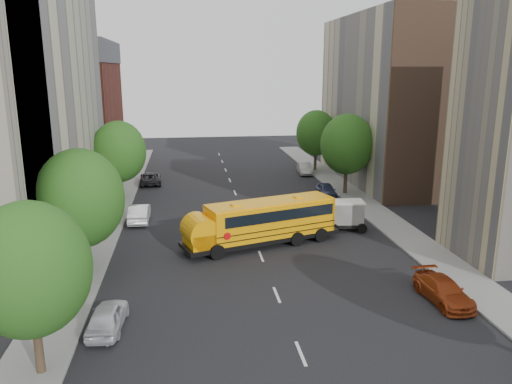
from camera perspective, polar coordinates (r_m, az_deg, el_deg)
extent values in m
plane|color=black|center=(35.83, 0.09, -6.21)|extent=(120.00, 120.00, 0.00)
cube|color=slate|center=(40.80, -17.19, -4.23)|extent=(3.00, 80.00, 0.12)
cube|color=slate|center=(43.37, 14.38, -2.98)|extent=(3.00, 80.00, 0.12)
cube|color=silver|center=(45.28, -1.68, -1.90)|extent=(0.15, 64.00, 0.01)
cube|color=#B8B594|center=(41.57, -26.95, 9.22)|extent=(10.00, 26.00, 20.00)
cube|color=maroon|center=(63.01, -20.28, 7.73)|extent=(10.00, 15.00, 13.00)
cube|color=#BBB292|center=(58.05, 15.34, 10.12)|extent=(10.00, 22.00, 18.00)
cube|color=brown|center=(48.14, 20.49, 9.07)|extent=(10.10, 0.30, 18.00)
cylinder|color=yellow|center=(69.70, 21.06, 17.26)|extent=(1.00, 1.00, 35.00)
cylinder|color=#38281C|center=(23.08, -23.62, -15.71)|extent=(0.36, 0.36, 2.70)
ellipsoid|color=#2B5015|center=(21.71, -24.46, -8.06)|extent=(4.80, 4.80, 5.52)
cylinder|color=#38281C|center=(31.89, -18.95, -6.82)|extent=(0.36, 0.36, 2.88)
ellipsoid|color=#2B5015|center=(30.87, -19.46, -0.69)|extent=(5.12, 5.12, 5.89)
cylinder|color=#38281C|center=(48.96, -15.12, 0.52)|extent=(0.36, 0.36, 2.81)
ellipsoid|color=#2B5015|center=(48.32, -15.38, 4.48)|extent=(4.99, 4.99, 5.74)
cylinder|color=#38281C|center=(51.02, 10.18, 1.39)|extent=(0.36, 0.36, 2.95)
ellipsoid|color=#2B5015|center=(50.38, 10.35, 5.40)|extent=(5.25, 5.25, 6.04)
cylinder|color=#38281C|center=(62.33, 6.79, 3.66)|extent=(0.36, 0.36, 2.74)
ellipsoid|color=#2B5015|center=(61.83, 6.88, 6.71)|extent=(4.86, 4.86, 5.59)
cube|color=black|center=(35.90, 0.64, -5.21)|extent=(11.81, 6.04, 0.31)
cube|color=#FFA405|center=(35.79, 1.69, -3.01)|extent=(9.64, 5.30, 2.37)
cube|color=#FFA405|center=(33.96, -6.58, -5.33)|extent=(2.50, 2.83, 1.03)
cube|color=black|center=(33.93, -4.91, -3.10)|extent=(1.22, 2.42, 1.24)
cube|color=#FFA405|center=(35.46, 1.70, -1.14)|extent=(9.57, 5.10, 0.14)
cube|color=black|center=(35.74, 1.99, -2.18)|extent=(8.87, 5.11, 0.77)
cube|color=black|center=(36.04, 1.68, -4.27)|extent=(9.65, 5.36, 0.06)
cube|color=black|center=(35.92, 1.68, -3.64)|extent=(9.65, 5.36, 0.06)
cube|color=#FFA405|center=(38.11, 7.97, -2.09)|extent=(0.94, 2.50, 2.37)
cube|color=#FFA405|center=(34.28, -2.44, -1.50)|extent=(0.78, 0.78, 0.10)
cube|color=#FFA405|center=(36.56, 5.01, -0.57)|extent=(0.78, 0.78, 0.10)
cylinder|color=#FFA405|center=(33.80, -6.60, -4.50)|extent=(2.79, 2.92, 2.17)
cylinder|color=red|center=(33.09, -3.42, -5.12)|extent=(0.50, 0.20, 0.52)
cylinder|color=black|center=(33.28, -4.62, -6.91)|extent=(1.08, 0.61, 1.03)
cylinder|color=black|center=(35.56, -6.14, -5.57)|extent=(1.08, 0.61, 1.03)
cylinder|color=black|center=(35.87, 4.83, -5.36)|extent=(1.08, 0.61, 1.03)
cylinder|color=black|center=(38.00, 2.85, -4.22)|extent=(1.08, 0.61, 1.03)
cylinder|color=black|center=(36.92, 7.60, -4.87)|extent=(1.08, 0.61, 1.03)
cylinder|color=black|center=(38.98, 5.53, -3.79)|extent=(1.08, 0.61, 1.03)
cube|color=black|center=(39.72, 8.33, -3.64)|extent=(5.56, 2.38, 0.27)
cube|color=silver|center=(39.53, 9.02, -2.33)|extent=(4.30, 2.15, 1.62)
cube|color=silver|center=(39.23, 5.52, -2.75)|extent=(1.44, 1.84, 1.08)
cube|color=silver|center=(39.30, 9.07, -1.13)|extent=(4.49, 2.26, 0.11)
cylinder|color=black|center=(38.60, 5.66, -4.19)|extent=(0.78, 0.31, 0.76)
cylinder|color=black|center=(40.30, 5.34, -3.40)|extent=(0.78, 0.31, 0.76)
cylinder|color=black|center=(38.93, 8.82, -4.14)|extent=(0.78, 0.31, 0.76)
cylinder|color=black|center=(40.62, 8.37, -3.36)|extent=(0.78, 0.31, 0.76)
cylinder|color=black|center=(39.34, 11.66, -4.07)|extent=(0.78, 0.31, 0.76)
cylinder|color=black|center=(41.01, 11.09, -3.30)|extent=(0.78, 0.31, 0.76)
imported|color=silver|center=(25.85, -16.63, -13.50)|extent=(1.82, 3.98, 1.32)
imported|color=white|center=(42.38, -13.20, -2.33)|extent=(1.62, 4.54, 1.49)
imported|color=black|center=(56.02, -11.96, 1.57)|extent=(2.52, 4.92, 1.33)
imported|color=#943512|center=(29.35, 20.61, -10.49)|extent=(2.03, 4.49, 1.28)
imported|color=#313356|center=(49.73, 8.05, 0.20)|extent=(1.77, 4.00, 1.34)
imported|color=#9D9B98|center=(60.40, 5.57, 2.70)|extent=(1.79, 4.19, 1.34)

